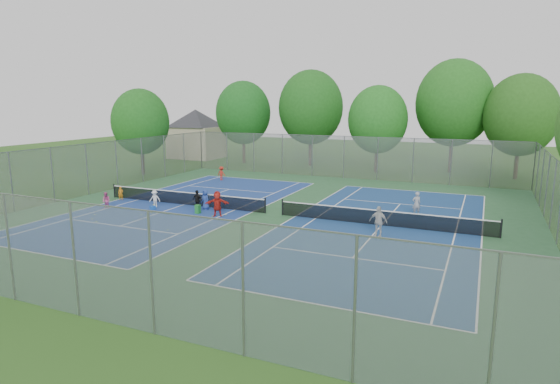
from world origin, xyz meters
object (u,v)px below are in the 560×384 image
(net_right, at_px, (382,218))
(ball_hopper, at_px, (198,209))
(net_left, at_px, (184,199))
(ball_crate, at_px, (153,208))
(instructor, at_px, (416,204))

(net_right, distance_m, ball_hopper, 11.77)
(net_right, bearing_deg, net_left, 180.00)
(ball_crate, distance_m, instructor, 17.48)
(net_right, bearing_deg, ball_crate, -171.96)
(ball_crate, distance_m, ball_hopper, 3.45)
(net_left, bearing_deg, ball_hopper, -37.82)
(ball_hopper, bearing_deg, ball_crate, -175.41)
(ball_crate, bearing_deg, net_left, 63.70)
(net_left, bearing_deg, ball_crate, -116.30)
(net_right, distance_m, instructor, 3.79)
(ball_hopper, distance_m, instructor, 14.16)
(net_left, relative_size, ball_hopper, 21.96)
(ball_hopper, xyz_separation_m, instructor, (13.11, 5.32, 0.48))
(ball_hopper, height_order, instructor, instructor)
(net_left, relative_size, instructor, 8.37)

